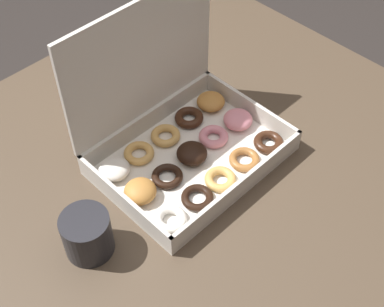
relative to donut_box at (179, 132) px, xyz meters
name	(u,v)px	position (x,y,z in m)	size (l,w,h in m)	color
dining_table	(178,199)	(-0.04, -0.03, -0.16)	(1.14, 0.97, 0.78)	#4C3D2D
donut_box	(179,132)	(0.00, 0.00, 0.00)	(0.36, 0.27, 0.31)	silver
coffee_mug	(87,234)	(-0.27, -0.05, -0.01)	(0.09, 0.09, 0.09)	#232328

